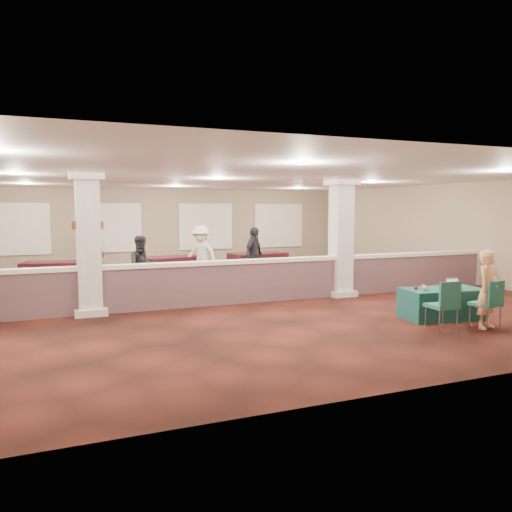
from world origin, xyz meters
name	(u,v)px	position (x,y,z in m)	size (l,w,h in m)	color
ground	(219,294)	(0.00, 0.00, 0.00)	(16.00, 16.00, 0.00)	#481912
wall_back	(160,227)	(0.00, 8.00, 1.60)	(16.00, 0.04, 3.20)	gray
wall_front	(411,269)	(0.00, -8.00, 1.60)	(16.00, 0.04, 3.20)	gray
wall_right	(445,232)	(8.00, 0.00, 1.60)	(0.04, 16.00, 3.20)	gray
ceiling	(218,178)	(0.00, 0.00, 3.20)	(16.00, 16.00, 0.02)	silver
partition_wall	(237,281)	(0.00, -1.50, 0.57)	(15.60, 0.28, 1.10)	brown
column_left	(88,242)	(-3.50, -1.50, 1.64)	(0.72, 0.72, 3.20)	beige
column_right	(341,236)	(3.00, -1.50, 1.64)	(0.72, 0.72, 3.20)	beige
sconce_left	(74,226)	(-3.78, -1.50, 2.00)	(0.12, 0.12, 0.18)	brown
sconce_right	(101,225)	(-3.22, -1.50, 2.00)	(0.12, 0.12, 0.18)	brown
near_table	(442,304)	(3.50, -4.81, 0.33)	(1.71, 0.85, 0.66)	#0F3A39
conf_chair_main	(490,300)	(3.74, -5.84, 0.57)	(0.54, 0.54, 0.96)	#1E5959
conf_chair_side	(445,302)	(2.71, -5.73, 0.59)	(0.52, 0.53, 0.99)	#1E5959
woman	(488,289)	(3.69, -5.83, 0.78)	(0.56, 0.37, 1.56)	#FCAD6D
far_table_front_left	(75,285)	(-3.72, 0.89, 0.35)	(1.75, 0.87, 0.71)	black
far_table_front_center	(155,282)	(-1.70, 0.30, 0.39)	(1.94, 0.97, 0.79)	black
far_table_front_right	(330,272)	(3.77, 0.38, 0.39)	(1.94, 0.97, 0.79)	black
far_table_back_left	(55,274)	(-4.20, 3.20, 0.38)	(1.87, 0.94, 0.76)	black
far_table_back_center	(172,268)	(-0.59, 3.20, 0.40)	(1.95, 0.97, 0.79)	black
far_table_back_right	(258,264)	(2.50, 3.20, 0.40)	(1.99, 1.00, 0.81)	black
attendee_a	(142,267)	(-2.05, 0.20, 0.83)	(0.80, 0.44, 1.66)	black
attendee_b	(201,254)	(0.25, 2.63, 0.91)	(1.16, 0.53, 1.82)	silver
attendee_c	(254,255)	(1.66, 1.50, 0.90)	(1.05, 0.50, 1.79)	black
attendee_d	(91,248)	(-2.93, 6.38, 0.90)	(0.89, 0.48, 1.81)	black
laptop_base	(455,288)	(3.76, -4.89, 0.66)	(0.30, 0.21, 0.02)	silver
laptop_screen	(452,282)	(3.77, -4.78, 0.77)	(0.30, 0.01, 0.20)	silver
screen_glow	(452,283)	(3.77, -4.79, 0.76)	(0.27, 0.00, 0.17)	silver
knitting	(451,290)	(3.52, -5.04, 0.67)	(0.36, 0.27, 0.03)	#B24D1C
yarn_cream	(425,288)	(3.00, -4.84, 0.71)	(0.10, 0.10, 0.10)	#BFAF9D
yarn_red	(416,287)	(2.88, -4.69, 0.70)	(0.09, 0.09, 0.09)	maroon
yarn_grey	(423,286)	(3.11, -4.66, 0.70)	(0.09, 0.09, 0.09)	#4E4F53
scissors	(474,289)	(4.05, -5.13, 0.66)	(0.11, 0.03, 0.01)	#B11912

